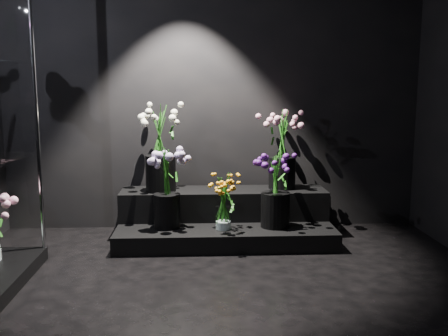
{
  "coord_description": "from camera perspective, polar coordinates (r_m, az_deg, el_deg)",
  "views": [
    {
      "loc": [
        -0.14,
        -2.83,
        1.37
      ],
      "look_at": [
        0.07,
        1.2,
        0.71
      ],
      "focal_mm": 40.0,
      "sensor_mm": 36.0,
      "label": 1
    }
  ],
  "objects": [
    {
      "name": "display_riser",
      "position": [
        4.61,
        0.04,
        -5.79
      ],
      "size": [
        1.91,
        0.85,
        0.42
      ],
      "color": "black",
      "rests_on": "floor"
    },
    {
      "name": "bouquet_orange_bells",
      "position": [
        4.27,
        -0.07,
        -3.8
      ],
      "size": [
        0.34,
        0.34,
        0.48
      ],
      "rotation": [
        0.0,
        0.0,
        -0.32
      ],
      "color": "white",
      "rests_on": "display_riser"
    },
    {
      "name": "wall_front",
      "position": [
        0.84,
        6.69,
        11.36
      ],
      "size": [
        4.0,
        0.0,
        4.0
      ],
      "primitive_type": "plane",
      "rotation": [
        -1.57,
        0.0,
        0.0
      ],
      "color": "black",
      "rests_on": "floor"
    },
    {
      "name": "floor",
      "position": [
        3.14,
        -0.09,
        -16.58
      ],
      "size": [
        4.0,
        4.0,
        0.0
      ],
      "primitive_type": "plane",
      "color": "black",
      "rests_on": "ground"
    },
    {
      "name": "bouquet_pink_roses",
      "position": [
        4.69,
        6.71,
        2.64
      ],
      "size": [
        0.48,
        0.48,
        0.73
      ],
      "rotation": [
        0.0,
        0.0,
        -0.41
      ],
      "color": "black",
      "rests_on": "display_riser"
    },
    {
      "name": "wall_back",
      "position": [
        4.83,
        -1.27,
        9.57
      ],
      "size": [
        4.0,
        0.0,
        4.0
      ],
      "primitive_type": "plane",
      "rotation": [
        1.57,
        0.0,
        0.0
      ],
      "color": "black",
      "rests_on": "floor"
    },
    {
      "name": "bouquet_lilac",
      "position": [
        4.33,
        -6.6,
        -1.73
      ],
      "size": [
        0.35,
        0.35,
        0.69
      ],
      "rotation": [
        0.0,
        0.0,
        0.06
      ],
      "color": "black",
      "rests_on": "display_riser"
    },
    {
      "name": "bouquet_cream_roses",
      "position": [
        4.56,
        -7.32,
        2.9
      ],
      "size": [
        0.53,
        0.53,
        0.79
      ],
      "rotation": [
        0.0,
        0.0,
        -0.38
      ],
      "color": "black",
      "rests_on": "display_riser"
    },
    {
      "name": "bouquet_purple",
      "position": [
        4.35,
        5.9,
        -2.4
      ],
      "size": [
        0.41,
        0.41,
        0.62
      ],
      "rotation": [
        0.0,
        0.0,
        -0.4
      ],
      "color": "black",
      "rests_on": "display_riser"
    }
  ]
}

